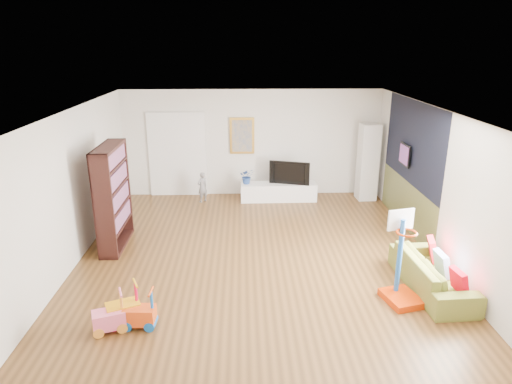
{
  "coord_description": "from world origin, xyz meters",
  "views": [
    {
      "loc": [
        -0.25,
        -7.64,
        3.82
      ],
      "look_at": [
        0.0,
        0.4,
        1.15
      ],
      "focal_mm": 32.0,
      "sensor_mm": 36.0,
      "label": 1
    }
  ],
  "objects_px": {
    "bookshelf": "(113,197)",
    "sofa": "(432,274)",
    "media_console": "(278,192)",
    "basketball_hoop": "(406,259)"
  },
  "relations": [
    {
      "from": "bookshelf",
      "to": "sofa",
      "type": "distance_m",
      "value": 5.86
    },
    {
      "from": "media_console",
      "to": "bookshelf",
      "type": "relative_size",
      "value": 0.95
    },
    {
      "from": "media_console",
      "to": "sofa",
      "type": "bearing_deg",
      "value": -65.05
    },
    {
      "from": "media_console",
      "to": "basketball_hoop",
      "type": "xyz_separation_m",
      "value": [
        1.53,
        -4.79,
        0.5
      ]
    },
    {
      "from": "sofa",
      "to": "basketball_hoop",
      "type": "distance_m",
      "value": 0.83
    },
    {
      "from": "bookshelf",
      "to": "sofa",
      "type": "height_order",
      "value": "bookshelf"
    },
    {
      "from": "bookshelf",
      "to": "sofa",
      "type": "relative_size",
      "value": 1.06
    },
    {
      "from": "media_console",
      "to": "sofa",
      "type": "height_order",
      "value": "sofa"
    },
    {
      "from": "media_console",
      "to": "bookshelf",
      "type": "xyz_separation_m",
      "value": [
        -3.38,
        -2.56,
        0.77
      ]
    },
    {
      "from": "media_console",
      "to": "bookshelf",
      "type": "distance_m",
      "value": 4.31
    }
  ]
}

